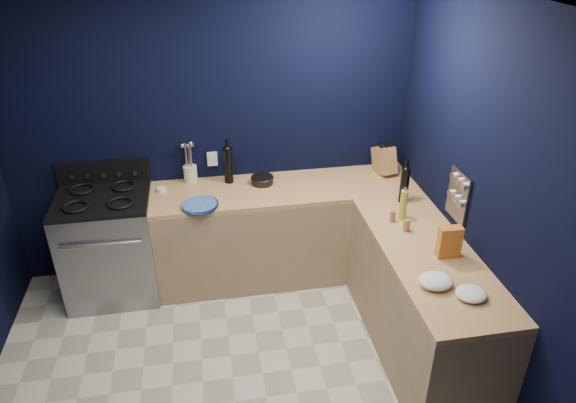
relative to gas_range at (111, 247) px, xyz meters
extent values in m
cube|color=beige|center=(0.93, -1.42, -0.47)|extent=(3.50, 3.50, 0.02)
cube|color=silver|center=(0.93, -1.42, 2.15)|extent=(3.50, 3.50, 0.02)
cube|color=black|center=(0.93, 0.34, 0.84)|extent=(3.50, 0.02, 2.60)
cube|color=black|center=(2.69, -1.42, 0.84)|extent=(0.02, 3.50, 2.60)
cube|color=#9A7E5B|center=(1.53, 0.02, -0.03)|extent=(2.30, 0.63, 0.86)
cube|color=olive|center=(1.53, 0.02, 0.42)|extent=(2.30, 0.63, 0.04)
cube|color=#9A7E5B|center=(2.37, -1.13, -0.03)|extent=(0.63, 1.67, 0.86)
cube|color=olive|center=(2.37, -1.13, 0.42)|extent=(0.63, 1.67, 0.04)
cube|color=gray|center=(0.00, 0.00, 0.00)|extent=(0.76, 0.66, 0.92)
cube|color=black|center=(0.00, -0.32, -0.01)|extent=(0.59, 0.02, 0.42)
cube|color=black|center=(0.00, 0.00, 0.48)|extent=(0.76, 0.66, 0.03)
cube|color=black|center=(0.00, 0.30, 0.58)|extent=(0.76, 0.06, 0.20)
cube|color=gray|center=(2.67, -0.87, 0.72)|extent=(0.02, 0.28, 0.38)
cube|color=white|center=(0.93, 0.32, 0.62)|extent=(0.09, 0.02, 0.13)
cylinder|color=#324AA4|center=(0.79, -0.22, 0.46)|extent=(0.34, 0.34, 0.04)
cylinder|color=white|center=(0.48, 0.13, 0.46)|extent=(0.08, 0.08, 0.03)
cylinder|color=beige|center=(0.73, 0.27, 0.51)|extent=(0.15, 0.15, 0.15)
cylinder|color=black|center=(1.06, 0.20, 0.60)|extent=(0.10, 0.10, 0.32)
cylinder|color=black|center=(1.35, 0.12, 0.48)|extent=(0.25, 0.25, 0.07)
cube|color=olive|center=(2.47, 0.15, 0.56)|extent=(0.19, 0.31, 0.30)
cylinder|color=black|center=(2.44, -0.41, 0.59)|extent=(0.10, 0.10, 0.30)
cylinder|color=#A2AF3B|center=(2.34, -0.66, 0.56)|extent=(0.06, 0.06, 0.24)
cylinder|color=olive|center=(2.25, -0.69, 0.49)|extent=(0.05, 0.05, 0.09)
cylinder|color=olive|center=(2.31, -0.84, 0.49)|extent=(0.06, 0.06, 0.10)
cube|color=#B01E13|center=(2.46, -1.20, 0.56)|extent=(0.16, 0.08, 0.23)
ellipsoid|color=white|center=(2.25, -1.50, 0.48)|extent=(0.25, 0.22, 0.08)
ellipsoid|color=white|center=(2.42, -1.65, 0.47)|extent=(0.25, 0.24, 0.06)
camera|label=1|loc=(0.85, -3.97, 2.55)|focal=32.76mm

